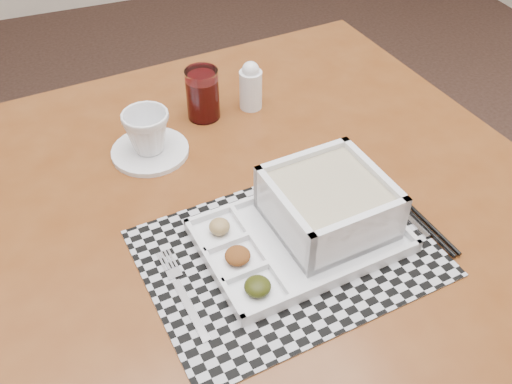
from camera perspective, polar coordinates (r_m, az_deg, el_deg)
floor at (r=1.78m, az=-7.41°, el=-15.24°), size 5.00×5.00×0.00m
dining_table at (r=1.06m, az=-0.03°, el=-4.41°), size 1.17×1.17×0.80m
placemat at (r=0.92m, az=3.22°, el=-6.10°), size 0.48×0.38×0.00m
serving_tray at (r=0.93m, az=6.37°, el=-2.20°), size 0.34×0.25×0.10m
fork at (r=0.87m, az=-7.29°, el=-9.79°), size 0.04×0.19×0.00m
spoon at (r=1.05m, az=12.19°, el=0.50°), size 0.04×0.18×0.01m
chopsticks at (r=1.02m, az=15.15°, el=-1.64°), size 0.04×0.24×0.01m
saucer at (r=1.13m, az=-10.53°, el=4.04°), size 0.15×0.15×0.01m
cup at (r=1.10m, az=-10.83°, el=5.94°), size 0.09×0.09×0.08m
juice_glass at (r=1.19m, az=-5.34°, el=9.56°), size 0.07×0.07×0.11m
creamer_bottle at (r=1.21m, az=-0.53°, el=10.56°), size 0.05×0.05×0.11m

